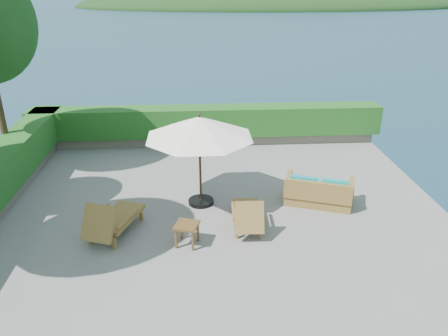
{
  "coord_description": "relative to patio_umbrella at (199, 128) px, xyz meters",
  "views": [
    {
      "loc": [
        -0.35,
        -9.32,
        5.54
      ],
      "look_at": [
        0.3,
        0.8,
        1.1
      ],
      "focal_mm": 35.0,
      "sensor_mm": 36.0,
      "label": 1
    }
  ],
  "objects": [
    {
      "name": "foundation",
      "position": [
        0.3,
        -1.0,
        -3.66
      ],
      "size": [
        12.0,
        12.0,
        3.0
      ],
      "primitive_type": "cube",
      "color": "#595147",
      "rests_on": "ocean"
    },
    {
      "name": "wicker_loveseat",
      "position": [
        3.1,
        -0.23,
        -1.78
      ],
      "size": [
        1.94,
        1.43,
        0.86
      ],
      "rotation": [
        0.0,
        0.0,
        -0.34
      ],
      "color": "olive",
      "rests_on": "ground"
    },
    {
      "name": "patio_umbrella",
      "position": [
        0.0,
        0.0,
        0.0
      ],
      "size": [
        3.66,
        3.66,
        2.5
      ],
      "rotation": [
        0.0,
        0.0,
        0.4
      ],
      "color": "black",
      "rests_on": "ground"
    },
    {
      "name": "ocean",
      "position": [
        0.3,
        -1.0,
        -5.11
      ],
      "size": [
        600.0,
        600.0,
        0.0
      ],
      "primitive_type": "plane",
      "color": "#153343",
      "rests_on": "ground"
    },
    {
      "name": "ground",
      "position": [
        0.3,
        -1.0,
        -2.11
      ],
      "size": [
        12.0,
        12.0,
        0.0
      ],
      "primitive_type": "plane",
      "color": "slate",
      "rests_on": "ground"
    },
    {
      "name": "hedge_far",
      "position": [
        0.3,
        4.6,
        -1.26
      ],
      "size": [
        12.4,
        0.9,
        1.0
      ],
      "primitive_type": "cube",
      "color": "#174413",
      "rests_on": "planter_wall_far"
    },
    {
      "name": "side_table",
      "position": [
        -0.34,
        -1.95,
        -1.68
      ],
      "size": [
        0.62,
        0.62,
        0.53
      ],
      "rotation": [
        0.0,
        0.0,
        -0.3
      ],
      "color": "brown",
      "rests_on": "ground"
    },
    {
      "name": "lounge_left",
      "position": [
        -2.06,
        -1.45,
        -1.69
      ],
      "size": [
        1.29,
        1.9,
        1.02
      ],
      "rotation": [
        0.0,
        0.0,
        -0.35
      ],
      "color": "olive",
      "rests_on": "ground"
    },
    {
      "name": "offshore_island",
      "position": [
        25.3,
        139.0,
        -5.11
      ],
      "size": [
        126.0,
        57.6,
        12.6
      ],
      "primitive_type": "ellipsoid",
      "color": "black",
      "rests_on": "ocean"
    },
    {
      "name": "planter_wall_far",
      "position": [
        0.3,
        4.6,
        -1.93
      ],
      "size": [
        12.0,
        0.6,
        0.36
      ],
      "primitive_type": "cube",
      "color": "gray",
      "rests_on": "ground"
    },
    {
      "name": "lounge_right",
      "position": [
        1.09,
        -1.33,
        -1.73
      ],
      "size": [
        0.76,
        1.62,
        0.92
      ],
      "rotation": [
        0.0,
        0.0,
        -0.03
      ],
      "color": "olive",
      "rests_on": "ground"
    }
  ]
}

